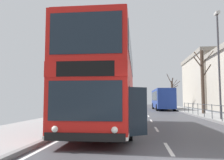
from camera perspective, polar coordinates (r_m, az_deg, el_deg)
name	(u,v)px	position (r m, az deg, el deg)	size (l,w,h in m)	color
double_decker_bus_main	(107,84)	(11.98, -1.30, -1.01)	(3.34, 10.48, 4.52)	red
background_bus_far_lane	(162,99)	(36.14, 12.41, -4.57)	(2.70, 11.02, 3.09)	navy
pedestrian_railing_far_kerb	(222,110)	(16.59, 25.67, -6.82)	(0.05, 24.15, 1.06)	#2D3338
street_lamp_far_side	(219,56)	(19.03, 25.04, 5.38)	(0.28, 0.60, 8.08)	#38383D
bare_tree_far_00	(203,80)	(25.46, 21.62, -0.02)	(2.08, 0.96, 6.54)	#423328
bare_tree_far_01	(172,92)	(43.36, 14.76, -2.99)	(2.40, 2.56, 6.08)	#423328
background_building_02	(216,81)	(46.91, 24.43, -0.34)	(9.61, 16.17, 9.80)	#B2A899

